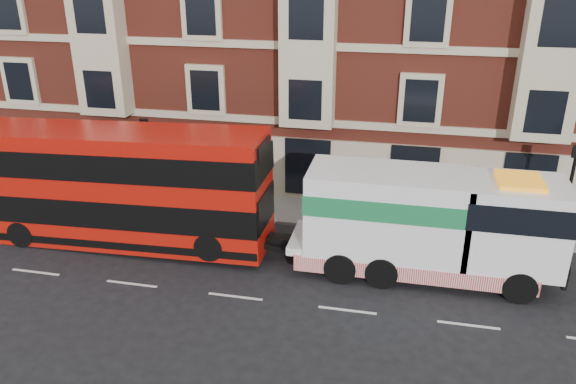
# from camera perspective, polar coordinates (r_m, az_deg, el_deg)

# --- Properties ---
(ground) EXTENTS (120.00, 120.00, 0.00)m
(ground) POSITION_cam_1_polar(r_m,az_deg,el_deg) (20.42, -5.37, -10.54)
(ground) COLOR black
(ground) RESTS_ON ground
(sidewalk) EXTENTS (90.00, 3.00, 0.15)m
(sidewalk) POSITION_cam_1_polar(r_m,az_deg,el_deg) (26.73, -0.66, -1.73)
(sidewalk) COLOR slate
(sidewalk) RESTS_ON ground
(lamp_post_west) EXTENTS (0.35, 0.15, 4.35)m
(lamp_post_west) POSITION_cam_1_polar(r_m,az_deg,el_deg) (26.53, -14.08, 3.42)
(lamp_post_west) COLOR black
(lamp_post_west) RESTS_ON sidewalk
(lamp_post_east) EXTENTS (0.35, 0.15, 4.35)m
(lamp_post_east) POSITION_cam_1_polar(r_m,az_deg,el_deg) (24.86, 26.66, 0.26)
(lamp_post_east) COLOR black
(lamp_post_east) RESTS_ON sidewalk
(double_decker_bus) EXTENTS (12.14, 2.79, 4.91)m
(double_decker_bus) POSITION_cam_1_polar(r_m,az_deg,el_deg) (23.78, -16.62, 0.67)
(double_decker_bus) COLOR #BC130A
(double_decker_bus) RESTS_ON ground
(tow_truck) EXTENTS (9.72, 2.87, 4.05)m
(tow_truck) POSITION_cam_1_polar(r_m,az_deg,el_deg) (21.26, 13.60, -3.04)
(tow_truck) COLOR white
(tow_truck) RESTS_ON ground
(box_van) EXTENTS (4.80, 2.78, 2.35)m
(box_van) POSITION_cam_1_polar(r_m,az_deg,el_deg) (28.68, -27.10, -0.27)
(box_van) COLOR silver
(box_van) RESTS_ON ground
(pedestrian) EXTENTS (0.68, 0.47, 1.78)m
(pedestrian) POSITION_cam_1_polar(r_m,az_deg,el_deg) (28.14, -18.17, 0.51)
(pedestrian) COLOR #1C2939
(pedestrian) RESTS_ON sidewalk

